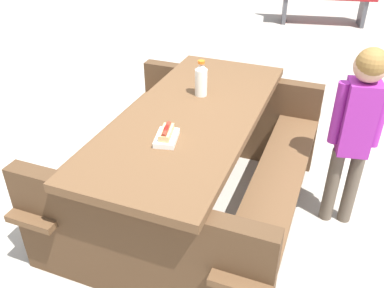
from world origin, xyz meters
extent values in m
plane|color=#ADA599|center=(0.00, 0.00, 0.00)|extent=(30.00, 30.00, 0.00)
cube|color=brown|center=(0.00, 0.00, 0.72)|extent=(1.87, 0.96, 0.05)
cube|color=brown|center=(-0.06, 0.56, 0.43)|extent=(1.82, 0.48, 0.04)
cube|color=brown|center=(0.06, -0.56, 0.43)|extent=(1.82, 0.48, 0.04)
cube|color=#4D3520|center=(0.78, 0.09, 0.35)|extent=(0.26, 1.40, 0.70)
cube|color=#4D3520|center=(-0.78, -0.09, 0.35)|extent=(0.26, 1.40, 0.70)
cylinder|color=silver|center=(-0.24, -0.06, 0.84)|extent=(0.08, 0.08, 0.18)
cone|color=silver|center=(-0.24, -0.06, 0.95)|extent=(0.07, 0.07, 0.04)
cylinder|color=orange|center=(-0.24, -0.06, 0.97)|extent=(0.04, 0.04, 0.02)
cube|color=white|center=(0.35, 0.03, 0.77)|extent=(0.21, 0.16, 0.03)
cube|color=#D8B272|center=(0.35, 0.03, 0.80)|extent=(0.16, 0.10, 0.04)
cylinder|color=maroon|center=(0.35, 0.03, 0.82)|extent=(0.14, 0.07, 0.03)
ellipsoid|color=maroon|center=(0.35, 0.03, 0.83)|extent=(0.07, 0.05, 0.01)
cylinder|color=brown|center=(-0.34, 0.84, 0.27)|extent=(0.08, 0.08, 0.54)
cylinder|color=brown|center=(-0.38, 0.95, 0.27)|extent=(0.08, 0.08, 0.54)
cube|color=purple|center=(-0.36, 0.90, 0.76)|extent=(0.21, 0.22, 0.45)
cylinder|color=purple|center=(-0.32, 0.79, 0.79)|extent=(0.07, 0.07, 0.39)
cylinder|color=purple|center=(-0.39, 1.00, 0.79)|extent=(0.07, 0.07, 0.39)
sphere|color=tan|center=(-0.36, 0.90, 1.08)|extent=(0.18, 0.18, 0.18)
sphere|color=olive|center=(-0.35, 0.90, 1.10)|extent=(0.17, 0.17, 0.17)
cube|color=#4C4C51|center=(-4.77, -0.82, 0.21)|extent=(0.36, 0.17, 0.41)
cube|color=#4C4C51|center=(-5.14, 0.32, 0.21)|extent=(0.36, 0.17, 0.41)
camera|label=1|loc=(1.95, 1.03, 1.91)|focal=38.80mm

